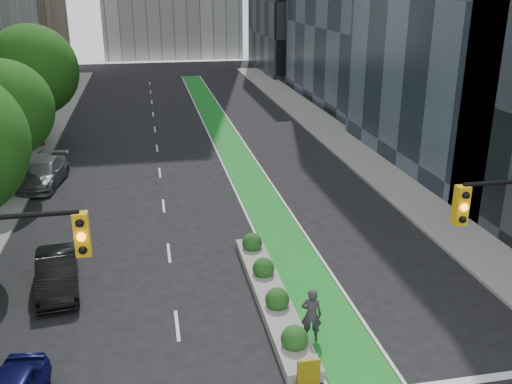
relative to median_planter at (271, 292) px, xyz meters
name	(u,v)px	position (x,y,z in m)	size (l,w,h in m)	color
sidewalk_left	(12,176)	(-13.00, 17.96, -0.30)	(3.60, 90.00, 0.15)	gray
sidewalk_right	(362,156)	(10.60, 17.96, -0.30)	(3.60, 90.00, 0.15)	gray
bike_lane_paint	(230,144)	(1.80, 22.96, -0.37)	(2.20, 70.00, 0.01)	#188524
tree_midfar	(3,109)	(-12.20, 14.96, 4.57)	(5.60, 5.60, 7.76)	black
tree_far	(32,71)	(-12.20, 24.96, 5.32)	(6.60, 6.60, 9.00)	black
median_planter	(271,292)	(0.00, 0.00, 0.00)	(1.20, 10.26, 1.10)	gray
cyclist	(311,315)	(0.80, -2.74, 0.60)	(0.71, 0.47, 1.95)	#353039
parked_car_left_mid	(57,273)	(-8.20, 2.48, 0.36)	(1.55, 4.45, 1.47)	black
parked_car_left_far	(43,173)	(-10.70, 15.87, 0.40)	(2.15, 5.30, 1.54)	#5B5D60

